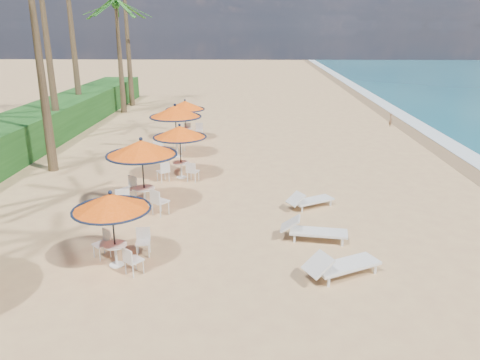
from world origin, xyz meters
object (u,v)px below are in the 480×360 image
Objects in this scene: lounger_far at (309,200)px; lounger_mid at (312,230)px; station_0 at (114,211)px; station_4 at (186,109)px; station_2 at (179,137)px; station_3 at (175,116)px; station_1 at (141,157)px; lounger_near at (340,265)px.

lounger_mid is at bearing -124.80° from lounger_far.
station_4 is (-0.16, 14.81, 0.18)m from station_0.
station_3 is (-0.76, 3.46, 0.22)m from station_2.
station_1 is 0.98× the size of station_3.
station_1 is at bearing 93.28° from station_0.
station_4 is at bearing 89.55° from station_1.
station_3 reaches higher than lounger_near.
station_0 is 14.81m from station_4.
lounger_mid is at bearing 74.62° from lounger_near.
station_4 is at bearing 121.46° from lounger_mid.
station_1 is at bearing -90.45° from station_4.
station_2 reaches higher than lounger_near.
station_4 is 12.05m from lounger_far.
station_0 is 0.92× the size of station_2.
station_1 reaches higher than station_0.
station_4 is at bearing 89.52° from station_3.
lounger_near is at bearing -62.29° from station_3.
lounger_near is (6.16, -4.69, -1.54)m from station_1.
station_4 is 16.53m from lounger_near.
station_2 is 0.89× the size of station_3.
station_1 reaches higher than station_4.
station_0 is 1.19× the size of lounger_far.
station_0 reaches higher than lounger_far.
lounger_far is (-0.26, 4.86, -0.05)m from lounger_near.
lounger_far is at bearing 1.58° from station_1.
lounger_mid is (4.88, -5.98, -1.46)m from station_2.
lounger_near is 1.19× the size of lounger_far.
lounger_near is at bearing -4.75° from station_0.
lounger_far is (5.85, -6.78, -1.72)m from station_3.
station_2 reaches higher than station_0.
station_0 is 4.22m from station_1.
station_0 is at bearing -86.72° from station_1.
station_3 is at bearing 129.15° from lounger_mid.
station_3 reaches higher than station_1.
lounger_near is (6.11, -11.63, -1.67)m from station_3.
station_1 is 10.61m from station_4.
station_0 is at bearing -89.03° from station_3.
lounger_far is (0.21, 2.67, -0.04)m from lounger_mid.
station_2 is 3.55m from station_3.
station_4 is at bearing 90.61° from station_0.
station_1 is 1.12× the size of station_4.
station_4 is at bearing 95.86° from station_2.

